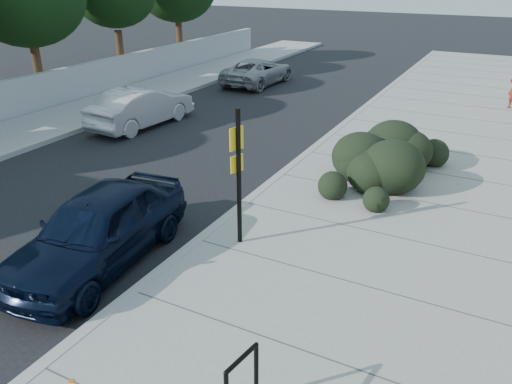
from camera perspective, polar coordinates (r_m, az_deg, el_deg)
ground at (r=9.13m, az=-13.69°, el=-11.69°), size 120.00×120.00×0.00m
sidewalk_near at (r=11.59m, az=26.55°, el=-5.04°), size 11.20×50.00×0.15m
sidewalk_far at (r=18.70m, az=-26.24°, el=5.76°), size 3.00×50.00×0.15m
curb_near at (r=12.69m, az=0.89°, el=0.29°), size 0.22×50.00×0.17m
curb_far at (r=17.54m, az=-23.25°, el=5.23°), size 0.22×50.00×0.17m
bike_rack at (r=6.45m, az=-1.62°, el=-20.67°), size 0.15×0.63×0.93m
sign_post at (r=9.54m, az=-2.04°, el=2.52°), size 0.16×0.31×2.77m
hedge at (r=13.34m, az=15.12°, el=4.51°), size 2.74×4.39×1.53m
sedan_navy at (r=9.93m, az=-17.59°, el=-4.02°), size 2.17×4.47×1.47m
wagon_silver at (r=18.45m, az=-12.97°, el=9.45°), size 1.75×4.28×1.38m
suv_silver at (r=24.78m, az=0.21°, el=13.62°), size 2.16×4.47×1.23m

